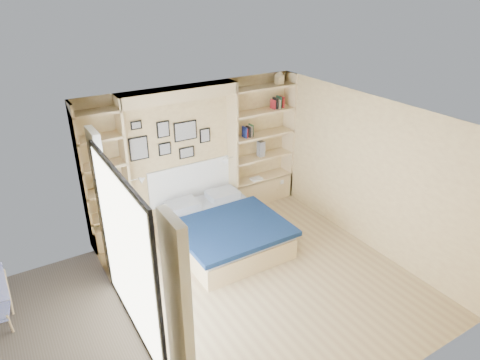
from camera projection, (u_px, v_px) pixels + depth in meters
ground at (263, 278)px, 6.44m from camera, size 4.50×4.50×0.00m
room_shell at (193, 182)px, 6.97m from camera, size 4.50×4.50×4.50m
bed at (222, 229)px, 7.18m from camera, size 1.70×2.15×1.07m
photo_gallery at (170, 139)px, 7.25m from camera, size 1.48×0.02×0.82m
reading_lamps at (185, 169)px, 7.36m from camera, size 1.92×0.12×0.15m
shelf_decor at (254, 122)px, 7.85m from camera, size 3.50×0.23×2.03m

